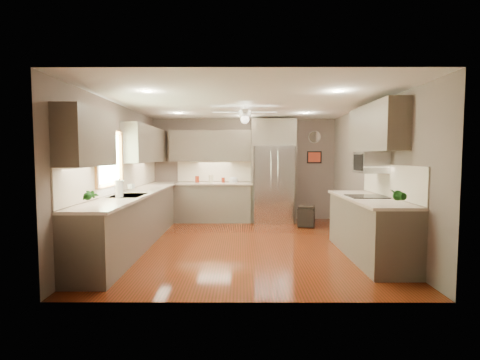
{
  "coord_description": "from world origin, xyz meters",
  "views": [
    {
      "loc": [
        -0.07,
        -6.16,
        1.59
      ],
      "look_at": [
        -0.09,
        0.6,
        1.11
      ],
      "focal_mm": 26.0,
      "sensor_mm": 36.0,
      "label": 1
    }
  ],
  "objects_px": {
    "canister_d": "(223,180)",
    "potted_plant_left": "(89,195)",
    "potted_plant_right": "(397,195)",
    "refrigerator": "(273,172)",
    "canister_a": "(197,179)",
    "stool": "(306,216)",
    "soap_bottle": "(132,186)",
    "bowl": "(233,181)",
    "canister_c": "(211,179)",
    "paper_towel": "(119,189)",
    "microwave": "(371,162)"
  },
  "relations": [
    {
      "from": "canister_d",
      "to": "microwave",
      "type": "height_order",
      "value": "microwave"
    },
    {
      "from": "stool",
      "to": "bowl",
      "type": "bearing_deg",
      "value": 156.68
    },
    {
      "from": "canister_c",
      "to": "paper_towel",
      "type": "bearing_deg",
      "value": -111.01
    },
    {
      "from": "refrigerator",
      "to": "stool",
      "type": "distance_m",
      "value": 1.34
    },
    {
      "from": "refrigerator",
      "to": "stool",
      "type": "height_order",
      "value": "refrigerator"
    },
    {
      "from": "canister_a",
      "to": "refrigerator",
      "type": "height_order",
      "value": "refrigerator"
    },
    {
      "from": "canister_a",
      "to": "paper_towel",
      "type": "height_order",
      "value": "paper_towel"
    },
    {
      "from": "potted_plant_right",
      "to": "paper_towel",
      "type": "height_order",
      "value": "potted_plant_right"
    },
    {
      "from": "bowl",
      "to": "microwave",
      "type": "xyz_separation_m",
      "value": [
        2.28,
        -2.76,
        0.51
      ]
    },
    {
      "from": "canister_a",
      "to": "bowl",
      "type": "distance_m",
      "value": 0.88
    },
    {
      "from": "canister_a",
      "to": "potted_plant_left",
      "type": "relative_size",
      "value": 0.49
    },
    {
      "from": "canister_d",
      "to": "microwave",
      "type": "relative_size",
      "value": 0.23
    },
    {
      "from": "potted_plant_left",
      "to": "bowl",
      "type": "height_order",
      "value": "potted_plant_left"
    },
    {
      "from": "canister_c",
      "to": "potted_plant_right",
      "type": "xyz_separation_m",
      "value": [
        2.69,
        -3.97,
        0.06
      ]
    },
    {
      "from": "bowl",
      "to": "microwave",
      "type": "height_order",
      "value": "microwave"
    },
    {
      "from": "canister_a",
      "to": "refrigerator",
      "type": "relative_size",
      "value": 0.06
    },
    {
      "from": "canister_d",
      "to": "bowl",
      "type": "bearing_deg",
      "value": 1.27
    },
    {
      "from": "stool",
      "to": "refrigerator",
      "type": "bearing_deg",
      "value": 136.47
    },
    {
      "from": "canister_c",
      "to": "microwave",
      "type": "height_order",
      "value": "microwave"
    },
    {
      "from": "potted_plant_left",
      "to": "microwave",
      "type": "bearing_deg",
      "value": 18.7
    },
    {
      "from": "canister_a",
      "to": "refrigerator",
      "type": "distance_m",
      "value": 1.84
    },
    {
      "from": "potted_plant_left",
      "to": "paper_towel",
      "type": "distance_m",
      "value": 1.06
    },
    {
      "from": "soap_bottle",
      "to": "stool",
      "type": "height_order",
      "value": "soap_bottle"
    },
    {
      "from": "canister_c",
      "to": "bowl",
      "type": "relative_size",
      "value": 0.86
    },
    {
      "from": "canister_c",
      "to": "potted_plant_left",
      "type": "relative_size",
      "value": 0.59
    },
    {
      "from": "paper_towel",
      "to": "canister_a",
      "type": "bearing_deg",
      "value": 74.84
    },
    {
      "from": "microwave",
      "to": "stool",
      "type": "bearing_deg",
      "value": 107.29
    },
    {
      "from": "stool",
      "to": "soap_bottle",
      "type": "bearing_deg",
      "value": -158.37
    },
    {
      "from": "canister_c",
      "to": "stool",
      "type": "height_order",
      "value": "canister_c"
    },
    {
      "from": "microwave",
      "to": "bowl",
      "type": "bearing_deg",
      "value": 129.52
    },
    {
      "from": "soap_bottle",
      "to": "paper_towel",
      "type": "xyz_separation_m",
      "value": [
        0.12,
        -0.97,
        0.05
      ]
    },
    {
      "from": "microwave",
      "to": "stool",
      "type": "distance_m",
      "value": 2.49
    },
    {
      "from": "canister_d",
      "to": "refrigerator",
      "type": "bearing_deg",
      "value": -2.35
    },
    {
      "from": "canister_d",
      "to": "potted_plant_left",
      "type": "bearing_deg",
      "value": -109.5
    },
    {
      "from": "canister_d",
      "to": "soap_bottle",
      "type": "xyz_separation_m",
      "value": [
        -1.56,
        -2.07,
        0.03
      ]
    },
    {
      "from": "potted_plant_left",
      "to": "canister_d",
      "type": "bearing_deg",
      "value": 70.5
    },
    {
      "from": "bowl",
      "to": "stool",
      "type": "distance_m",
      "value": 1.93
    },
    {
      "from": "potted_plant_right",
      "to": "refrigerator",
      "type": "xyz_separation_m",
      "value": [
        -1.2,
        3.95,
        0.1
      ]
    },
    {
      "from": "canister_d",
      "to": "refrigerator",
      "type": "relative_size",
      "value": 0.05
    },
    {
      "from": "stool",
      "to": "canister_d",
      "type": "bearing_deg",
      "value": 159.64
    },
    {
      "from": "canister_c",
      "to": "microwave",
      "type": "bearing_deg",
      "value": -44.09
    },
    {
      "from": "potted_plant_left",
      "to": "potted_plant_right",
      "type": "relative_size",
      "value": 1.06
    },
    {
      "from": "soap_bottle",
      "to": "bowl",
      "type": "relative_size",
      "value": 0.85
    },
    {
      "from": "microwave",
      "to": "paper_towel",
      "type": "xyz_separation_m",
      "value": [
        -3.98,
        -0.28,
        -0.4
      ]
    },
    {
      "from": "canister_c",
      "to": "paper_towel",
      "type": "height_order",
      "value": "paper_towel"
    },
    {
      "from": "potted_plant_left",
      "to": "microwave",
      "type": "distance_m",
      "value": 4.22
    },
    {
      "from": "canister_d",
      "to": "paper_towel",
      "type": "relative_size",
      "value": 0.43
    },
    {
      "from": "canister_d",
      "to": "potted_plant_left",
      "type": "distance_m",
      "value": 4.36
    },
    {
      "from": "canister_a",
      "to": "potted_plant_right",
      "type": "height_order",
      "value": "potted_plant_right"
    },
    {
      "from": "potted_plant_right",
      "to": "paper_towel",
      "type": "distance_m",
      "value": 3.97
    }
  ]
}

